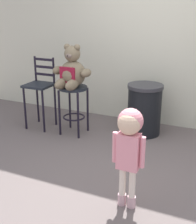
# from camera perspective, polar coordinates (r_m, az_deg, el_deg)

# --- Properties ---
(ground_plane) EXTENTS (24.00, 24.00, 0.00)m
(ground_plane) POSITION_cam_1_polar(r_m,az_deg,el_deg) (3.54, 3.18, -11.67)
(ground_plane) COLOR #615654
(building_wall) EXTENTS (6.75, 0.30, 3.63)m
(building_wall) POSITION_cam_1_polar(r_m,az_deg,el_deg) (4.89, 12.37, 18.89)
(building_wall) COLOR beige
(building_wall) RESTS_ON ground_plane
(bar_stool_with_teddy) EXTENTS (0.41, 0.41, 0.71)m
(bar_stool_with_teddy) POSITION_cam_1_polar(r_m,az_deg,el_deg) (4.46, -4.58, 2.28)
(bar_stool_with_teddy) COLOR black
(bar_stool_with_teddy) RESTS_ON ground_plane
(teddy_bear) EXTENTS (0.58, 0.52, 0.60)m
(teddy_bear) POSITION_cam_1_polar(r_m,az_deg,el_deg) (4.33, -4.92, 7.45)
(teddy_bear) COLOR #71624C
(teddy_bear) RESTS_ON bar_stool_with_teddy
(child_walking) EXTENTS (0.31, 0.25, 0.97)m
(child_walking) POSITION_cam_1_polar(r_m,az_deg,el_deg) (2.74, 5.83, -4.77)
(child_walking) COLOR #CC9FA8
(child_walking) RESTS_ON ground_plane
(trash_bin) EXTENTS (0.51, 0.51, 0.75)m
(trash_bin) POSITION_cam_1_polar(r_m,az_deg,el_deg) (4.53, 8.61, 0.51)
(trash_bin) COLOR black
(trash_bin) RESTS_ON ground_plane
(bar_chair_empty) EXTENTS (0.39, 0.39, 1.07)m
(bar_chair_empty) POSITION_cam_1_polar(r_m,az_deg,el_deg) (4.76, -10.68, 4.34)
(bar_chair_empty) COLOR black
(bar_chair_empty) RESTS_ON ground_plane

